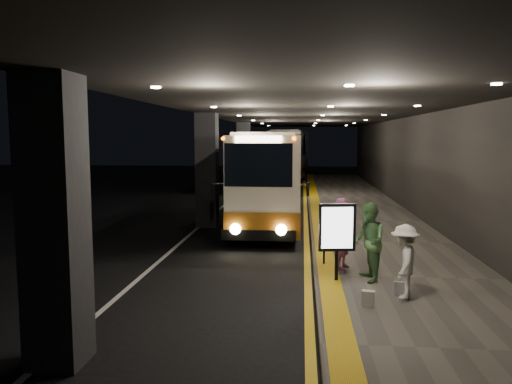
{
  "coord_description": "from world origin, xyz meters",
  "views": [
    {
      "loc": [
        2.19,
        -15.06,
        3.47
      ],
      "look_at": [
        0.69,
        0.98,
        1.7
      ],
      "focal_mm": 35.0,
      "sensor_mm": 36.0,
      "label": 1
    }
  ],
  "objects_px": {
    "stanchion_post": "(324,243)",
    "info_sign": "(337,229)",
    "coach_main": "(270,181)",
    "passenger_boarding": "(344,234)",
    "passenger_waiting_white": "(405,261)",
    "bag_plain": "(368,298)",
    "passenger_waiting_green": "(368,242)",
    "coach_third": "(290,155)",
    "coach_second": "(282,163)",
    "bag_polka": "(400,289)"
  },
  "relations": [
    {
      "from": "passenger_boarding",
      "to": "bag_plain",
      "type": "bearing_deg",
      "value": -151.83
    },
    {
      "from": "bag_plain",
      "to": "coach_third",
      "type": "bearing_deg",
      "value": 94.03
    },
    {
      "from": "coach_main",
      "to": "coach_third",
      "type": "bearing_deg",
      "value": 88.44
    },
    {
      "from": "coach_third",
      "to": "coach_main",
      "type": "bearing_deg",
      "value": -87.38
    },
    {
      "from": "info_sign",
      "to": "passenger_boarding",
      "type": "bearing_deg",
      "value": 68.29
    },
    {
      "from": "passenger_waiting_green",
      "to": "passenger_waiting_white",
      "type": "height_order",
      "value": "passenger_waiting_green"
    },
    {
      "from": "coach_second",
      "to": "bag_plain",
      "type": "xyz_separation_m",
      "value": [
        2.74,
        -25.16,
        -1.41
      ]
    },
    {
      "from": "passenger_waiting_white",
      "to": "bag_polka",
      "type": "height_order",
      "value": "passenger_waiting_white"
    },
    {
      "from": "bag_polka",
      "to": "stanchion_post",
      "type": "distance_m",
      "value": 2.94
    },
    {
      "from": "passenger_boarding",
      "to": "coach_second",
      "type": "bearing_deg",
      "value": 28.93
    },
    {
      "from": "passenger_waiting_white",
      "to": "passenger_boarding",
      "type": "bearing_deg",
      "value": -137.33
    },
    {
      "from": "passenger_waiting_white",
      "to": "bag_polka",
      "type": "relative_size",
      "value": 5.05
    },
    {
      "from": "coach_third",
      "to": "passenger_waiting_green",
      "type": "bearing_deg",
      "value": -82.29
    },
    {
      "from": "coach_second",
      "to": "coach_third",
      "type": "bearing_deg",
      "value": 90.83
    },
    {
      "from": "coach_main",
      "to": "stanchion_post",
      "type": "bearing_deg",
      "value": -76.76
    },
    {
      "from": "coach_third",
      "to": "stanchion_post",
      "type": "bearing_deg",
      "value": -83.79
    },
    {
      "from": "coach_main",
      "to": "passenger_waiting_white",
      "type": "xyz_separation_m",
      "value": [
        3.44,
        -10.11,
        -0.77
      ]
    },
    {
      "from": "coach_main",
      "to": "bag_plain",
      "type": "relative_size",
      "value": 36.73
    },
    {
      "from": "passenger_waiting_green",
      "to": "stanchion_post",
      "type": "relative_size",
      "value": 1.59
    },
    {
      "from": "passenger_waiting_white",
      "to": "bag_plain",
      "type": "distance_m",
      "value": 1.16
    },
    {
      "from": "coach_main",
      "to": "bag_polka",
      "type": "relative_size",
      "value": 37.17
    },
    {
      "from": "coach_third",
      "to": "bag_plain",
      "type": "height_order",
      "value": "coach_third"
    },
    {
      "from": "coach_second",
      "to": "passenger_waiting_green",
      "type": "distance_m",
      "value": 23.59
    },
    {
      "from": "bag_plain",
      "to": "bag_polka",
      "type": "bearing_deg",
      "value": 44.02
    },
    {
      "from": "coach_main",
      "to": "passenger_waiting_green",
      "type": "height_order",
      "value": "coach_main"
    },
    {
      "from": "stanchion_post",
      "to": "info_sign",
      "type": "bearing_deg",
      "value": -81.51
    },
    {
      "from": "passenger_waiting_white",
      "to": "coach_third",
      "type": "bearing_deg",
      "value": -157.41
    },
    {
      "from": "info_sign",
      "to": "bag_polka",
      "type": "bearing_deg",
      "value": -47.92
    },
    {
      "from": "passenger_waiting_green",
      "to": "info_sign",
      "type": "relative_size",
      "value": 1.02
    },
    {
      "from": "coach_main",
      "to": "passenger_waiting_green",
      "type": "xyz_separation_m",
      "value": [
        2.85,
        -8.92,
        -0.62
      ]
    },
    {
      "from": "passenger_boarding",
      "to": "stanchion_post",
      "type": "bearing_deg",
      "value": 71.17
    },
    {
      "from": "passenger_waiting_green",
      "to": "passenger_waiting_white",
      "type": "relative_size",
      "value": 1.19
    },
    {
      "from": "bag_plain",
      "to": "info_sign",
      "type": "height_order",
      "value": "info_sign"
    },
    {
      "from": "coach_main",
      "to": "stanchion_post",
      "type": "distance_m",
      "value": 7.76
    },
    {
      "from": "passenger_waiting_green",
      "to": "bag_plain",
      "type": "height_order",
      "value": "passenger_waiting_green"
    },
    {
      "from": "coach_second",
      "to": "coach_third",
      "type": "xyz_separation_m",
      "value": [
        0.3,
        9.41,
        0.18
      ]
    },
    {
      "from": "coach_main",
      "to": "stanchion_post",
      "type": "xyz_separation_m",
      "value": [
        1.9,
        -7.46,
        -0.96
      ]
    },
    {
      "from": "info_sign",
      "to": "stanchion_post",
      "type": "bearing_deg",
      "value": 89.24
    },
    {
      "from": "coach_second",
      "to": "passenger_boarding",
      "type": "relative_size",
      "value": 6.34
    },
    {
      "from": "passenger_waiting_white",
      "to": "bag_plain",
      "type": "height_order",
      "value": "passenger_waiting_white"
    },
    {
      "from": "passenger_boarding",
      "to": "bag_polka",
      "type": "height_order",
      "value": "passenger_boarding"
    },
    {
      "from": "coach_second",
      "to": "passenger_boarding",
      "type": "xyz_separation_m",
      "value": [
        2.47,
        -22.35,
        -0.66
      ]
    },
    {
      "from": "passenger_waiting_green",
      "to": "bag_polka",
      "type": "relative_size",
      "value": 6.01
    },
    {
      "from": "bag_plain",
      "to": "stanchion_post",
      "type": "distance_m",
      "value": 3.33
    },
    {
      "from": "passenger_waiting_green",
      "to": "bag_polka",
      "type": "distance_m",
      "value": 1.41
    },
    {
      "from": "passenger_waiting_green",
      "to": "stanchion_post",
      "type": "height_order",
      "value": "passenger_waiting_green"
    },
    {
      "from": "passenger_waiting_white",
      "to": "bag_plain",
      "type": "relative_size",
      "value": 4.99
    },
    {
      "from": "passenger_boarding",
      "to": "passenger_waiting_white",
      "type": "height_order",
      "value": "passenger_boarding"
    },
    {
      "from": "passenger_boarding",
      "to": "bag_plain",
      "type": "relative_size",
      "value": 5.83
    },
    {
      "from": "coach_main",
      "to": "passenger_boarding",
      "type": "relative_size",
      "value": 6.3
    }
  ]
}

